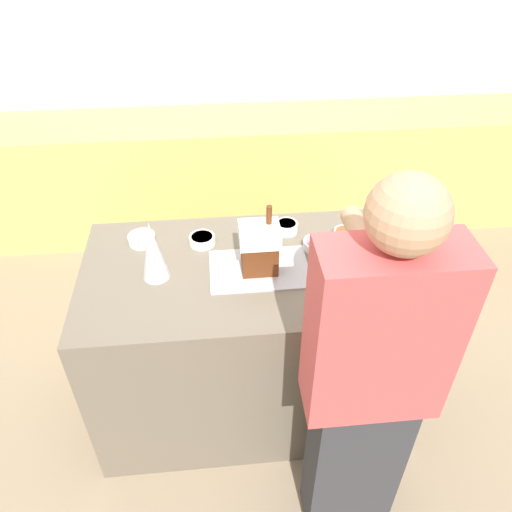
{
  "coord_description": "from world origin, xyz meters",
  "views": [
    {
      "loc": [
        -0.16,
        -1.71,
        2.36
      ],
      "look_at": [
        0.01,
        0.0,
        1.0
      ],
      "focal_mm": 35.0,
      "sensor_mm": 36.0,
      "label": 1
    }
  ],
  "objects_px": {
    "baking_tray": "(259,269)",
    "person": "(368,387)",
    "candy_bowl_far_left": "(142,239)",
    "candy_bowl_near_tray_left": "(317,245)",
    "candy_bowl_near_tray_right": "(202,240)",
    "gingerbread_house": "(259,247)",
    "decorative_tree": "(153,250)",
    "candy_bowl_front_corner": "(345,233)",
    "cookbook": "(384,247)",
    "candy_bowl_far_right": "(287,227)"
  },
  "relations": [
    {
      "from": "baking_tray",
      "to": "person",
      "type": "xyz_separation_m",
      "value": [
        0.32,
        -0.64,
        -0.04
      ]
    },
    {
      "from": "candy_bowl_far_left",
      "to": "candy_bowl_near_tray_left",
      "type": "distance_m",
      "value": 0.82
    },
    {
      "from": "candy_bowl_far_left",
      "to": "candy_bowl_near_tray_left",
      "type": "xyz_separation_m",
      "value": [
        0.81,
        -0.13,
        0.0
      ]
    },
    {
      "from": "baking_tray",
      "to": "candy_bowl_near_tray_right",
      "type": "bearing_deg",
      "value": 138.55
    },
    {
      "from": "gingerbread_house",
      "to": "candy_bowl_near_tray_left",
      "type": "xyz_separation_m",
      "value": [
        0.28,
        0.12,
        -0.1
      ]
    },
    {
      "from": "decorative_tree",
      "to": "candy_bowl_near_tray_left",
      "type": "xyz_separation_m",
      "value": [
        0.73,
        0.12,
        -0.12
      ]
    },
    {
      "from": "candy_bowl_front_corner",
      "to": "gingerbread_house",
      "type": "bearing_deg",
      "value": -154.49
    },
    {
      "from": "person",
      "to": "baking_tray",
      "type": "bearing_deg",
      "value": 116.49
    },
    {
      "from": "cookbook",
      "to": "candy_bowl_far_right",
      "type": "bearing_deg",
      "value": 157.84
    },
    {
      "from": "candy_bowl_front_corner",
      "to": "candy_bowl_far_left",
      "type": "distance_m",
      "value": 0.97
    },
    {
      "from": "candy_bowl_near_tray_right",
      "to": "cookbook",
      "type": "xyz_separation_m",
      "value": [
        0.84,
        -0.12,
        -0.01
      ]
    },
    {
      "from": "candy_bowl_front_corner",
      "to": "person",
      "type": "relative_size",
      "value": 0.06
    },
    {
      "from": "decorative_tree",
      "to": "candy_bowl_far_right",
      "type": "height_order",
      "value": "decorative_tree"
    },
    {
      "from": "gingerbread_house",
      "to": "decorative_tree",
      "type": "bearing_deg",
      "value": 179.85
    },
    {
      "from": "candy_bowl_front_corner",
      "to": "candy_bowl_near_tray_right",
      "type": "relative_size",
      "value": 0.86
    },
    {
      "from": "decorative_tree",
      "to": "cookbook",
      "type": "height_order",
      "value": "decorative_tree"
    },
    {
      "from": "person",
      "to": "candy_bowl_far_left",
      "type": "bearing_deg",
      "value": 133.58
    },
    {
      "from": "candy_bowl_front_corner",
      "to": "candy_bowl_far_right",
      "type": "distance_m",
      "value": 0.28
    },
    {
      "from": "decorative_tree",
      "to": "candy_bowl_near_tray_right",
      "type": "xyz_separation_m",
      "value": [
        0.2,
        0.22,
        -0.12
      ]
    },
    {
      "from": "candy_bowl_front_corner",
      "to": "baking_tray",
      "type": "bearing_deg",
      "value": -154.49
    },
    {
      "from": "baking_tray",
      "to": "candy_bowl_front_corner",
      "type": "relative_size",
      "value": 4.16
    },
    {
      "from": "decorative_tree",
      "to": "candy_bowl_near_tray_left",
      "type": "relative_size",
      "value": 2.23
    },
    {
      "from": "gingerbread_house",
      "to": "candy_bowl_near_tray_left",
      "type": "bearing_deg",
      "value": 23.64
    },
    {
      "from": "gingerbread_house",
      "to": "person",
      "type": "bearing_deg",
      "value": -63.55
    },
    {
      "from": "candy_bowl_far_left",
      "to": "candy_bowl_far_right",
      "type": "distance_m",
      "value": 0.7
    },
    {
      "from": "candy_bowl_front_corner",
      "to": "candy_bowl_near_tray_right",
      "type": "bearing_deg",
      "value": 178.95
    },
    {
      "from": "candy_bowl_far_left",
      "to": "cookbook",
      "type": "relative_size",
      "value": 0.66
    },
    {
      "from": "candy_bowl_far_left",
      "to": "candy_bowl_near_tray_left",
      "type": "height_order",
      "value": "candy_bowl_near_tray_left"
    },
    {
      "from": "candy_bowl_front_corner",
      "to": "person",
      "type": "xyz_separation_m",
      "value": [
        -0.11,
        -0.85,
        -0.05
      ]
    },
    {
      "from": "gingerbread_house",
      "to": "cookbook",
      "type": "relative_size",
      "value": 1.59
    },
    {
      "from": "cookbook",
      "to": "candy_bowl_near_tray_left",
      "type": "bearing_deg",
      "value": 175.52
    },
    {
      "from": "candy_bowl_near_tray_left",
      "to": "person",
      "type": "height_order",
      "value": "person"
    },
    {
      "from": "candy_bowl_far_left",
      "to": "person",
      "type": "distance_m",
      "value": 1.24
    },
    {
      "from": "gingerbread_house",
      "to": "candy_bowl_front_corner",
      "type": "distance_m",
      "value": 0.49
    },
    {
      "from": "person",
      "to": "candy_bowl_near_tray_right",
      "type": "bearing_deg",
      "value": 123.42
    },
    {
      "from": "candy_bowl_far_right",
      "to": "candy_bowl_near_tray_left",
      "type": "xyz_separation_m",
      "value": [
        0.12,
        -0.15,
        -0.0
      ]
    },
    {
      "from": "candy_bowl_far_left",
      "to": "cookbook",
      "type": "xyz_separation_m",
      "value": [
        1.13,
        -0.16,
        -0.01
      ]
    },
    {
      "from": "decorative_tree",
      "to": "candy_bowl_near_tray_left",
      "type": "height_order",
      "value": "decorative_tree"
    },
    {
      "from": "decorative_tree",
      "to": "candy_bowl_near_tray_right",
      "type": "relative_size",
      "value": 2.31
    },
    {
      "from": "gingerbread_house",
      "to": "candy_bowl_front_corner",
      "type": "height_order",
      "value": "gingerbread_house"
    },
    {
      "from": "baking_tray",
      "to": "candy_bowl_near_tray_right",
      "type": "height_order",
      "value": "candy_bowl_near_tray_right"
    },
    {
      "from": "decorative_tree",
      "to": "candy_bowl_far_right",
      "type": "bearing_deg",
      "value": 24.08
    },
    {
      "from": "gingerbread_house",
      "to": "candy_bowl_far_right",
      "type": "relative_size",
      "value": 2.84
    },
    {
      "from": "candy_bowl_near_tray_right",
      "to": "candy_bowl_near_tray_left",
      "type": "relative_size",
      "value": 0.96
    },
    {
      "from": "candy_bowl_far_right",
      "to": "person",
      "type": "xyz_separation_m",
      "value": [
        0.16,
        -0.92,
        -0.06
      ]
    },
    {
      "from": "candy_bowl_far_left",
      "to": "person",
      "type": "relative_size",
      "value": 0.07
    },
    {
      "from": "candy_bowl_near_tray_right",
      "to": "person",
      "type": "xyz_separation_m",
      "value": [
        0.57,
        -0.86,
        -0.06
      ]
    },
    {
      "from": "cookbook",
      "to": "candy_bowl_front_corner",
      "type": "bearing_deg",
      "value": 146.14
    },
    {
      "from": "candy_bowl_far_left",
      "to": "decorative_tree",
      "type": "bearing_deg",
      "value": -71.97
    },
    {
      "from": "candy_bowl_far_left",
      "to": "candy_bowl_near_tray_right",
      "type": "relative_size",
      "value": 1.04
    }
  ]
}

